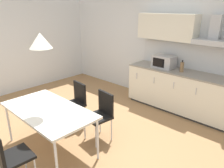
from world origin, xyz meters
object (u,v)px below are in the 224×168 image
at_px(bottle_brown, 182,67).
at_px(chair_far_left, 76,100).
at_px(dining_table, 48,112).
at_px(chair_far_right, 101,112).
at_px(pendant_lamp, 40,41).
at_px(microwave, 164,62).
at_px(chair_near_right, 7,154).

distance_m(bottle_brown, chair_far_left, 2.34).
height_order(dining_table, chair_far_right, chair_far_right).
bearing_deg(chair_far_right, pendant_lamp, -114.64).
relative_size(bottle_brown, pendant_lamp, 0.81).
distance_m(microwave, chair_far_right, 2.07).
relative_size(dining_table, pendant_lamp, 4.99).
height_order(chair_near_right, pendant_lamp, pendant_lamp).
xyz_separation_m(chair_far_left, pendant_lamp, (0.35, -0.80, 1.28)).
relative_size(chair_far_left, chair_far_right, 1.00).
relative_size(bottle_brown, dining_table, 0.16).
bearing_deg(bottle_brown, dining_table, -106.87).
xyz_separation_m(microwave, pendant_lamp, (-0.37, -2.80, 0.74)).
height_order(bottle_brown, chair_far_right, bottle_brown).
bearing_deg(chair_near_right, microwave, 89.80).
bearing_deg(pendant_lamp, microwave, 82.51).
bearing_deg(chair_near_right, bottle_brown, 82.32).
bearing_deg(pendant_lamp, chair_far_left, 113.59).
xyz_separation_m(microwave, chair_far_right, (0.00, -2.00, -0.53)).
relative_size(chair_near_right, chair_far_right, 1.00).
bearing_deg(bottle_brown, chair_far_right, -103.45).
relative_size(microwave, dining_table, 0.30).
height_order(chair_far_left, chair_far_right, same).
height_order(bottle_brown, dining_table, bottle_brown).
bearing_deg(chair_near_right, chair_far_right, 89.52).
bearing_deg(pendant_lamp, bottle_brown, 73.13).
distance_m(bottle_brown, chair_far_right, 2.07).
xyz_separation_m(chair_near_right, pendant_lamp, (-0.36, 0.80, 1.28)).
distance_m(microwave, bottle_brown, 0.47).
relative_size(microwave, pendant_lamp, 1.50).
relative_size(dining_table, chair_far_right, 1.84).
relative_size(microwave, chair_far_left, 0.55).
xyz_separation_m(dining_table, chair_near_right, (0.36, -0.80, -0.17)).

